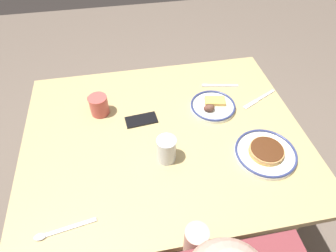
% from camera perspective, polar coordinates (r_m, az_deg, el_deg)
% --- Properties ---
extents(ground_plane, '(6.00, 6.00, 0.00)m').
position_cam_1_polar(ground_plane, '(1.89, -0.52, -16.49)').
color(ground_plane, '#66594D').
extents(dining_table, '(1.23, 1.00, 0.74)m').
position_cam_1_polar(dining_table, '(1.35, -0.70, -3.99)').
color(dining_table, tan).
rests_on(dining_table, ground_plane).
extents(plate_near_main, '(0.22, 0.22, 0.05)m').
position_cam_1_polar(plate_near_main, '(1.40, 8.83, 3.95)').
color(plate_near_main, white).
rests_on(plate_near_main, dining_table).
extents(plate_center_pancakes, '(0.25, 0.25, 0.04)m').
position_cam_1_polar(plate_center_pancakes, '(1.26, 18.77, -5.00)').
color(plate_center_pancakes, white).
rests_on(plate_center_pancakes, dining_table).
extents(coffee_mug, '(0.10, 0.10, 0.09)m').
position_cam_1_polar(coffee_mug, '(1.38, -13.59, 4.09)').
color(coffee_mug, '#BF4C47').
rests_on(coffee_mug, dining_table).
extents(drinking_glass, '(0.08, 0.08, 0.11)m').
position_cam_1_polar(drinking_glass, '(1.15, -0.31, -4.87)').
color(drinking_glass, silver).
rests_on(drinking_glass, dining_table).
extents(cell_phone, '(0.15, 0.09, 0.01)m').
position_cam_1_polar(cell_phone, '(1.34, -5.31, 1.20)').
color(cell_phone, black).
rests_on(cell_phone, dining_table).
extents(fork_near, '(0.19, 0.05, 0.01)m').
position_cam_1_polar(fork_near, '(1.54, 10.18, 7.89)').
color(fork_near, silver).
rests_on(fork_near, dining_table).
extents(butter_knife, '(0.20, 0.11, 0.01)m').
position_cam_1_polar(butter_knife, '(1.51, 17.63, 5.12)').
color(butter_knife, silver).
rests_on(butter_knife, dining_table).
extents(tea_spoon, '(0.21, 0.05, 0.01)m').
position_cam_1_polar(tea_spoon, '(1.10, -21.13, -18.93)').
color(tea_spoon, silver).
rests_on(tea_spoon, dining_table).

